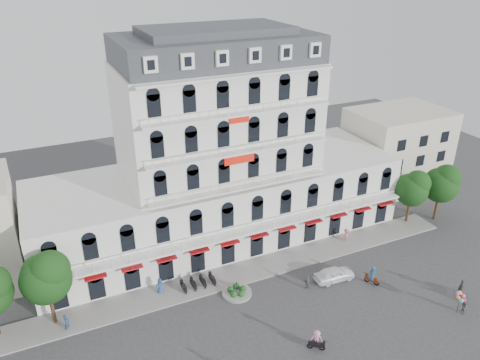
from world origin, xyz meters
name	(u,v)px	position (x,y,z in m)	size (l,w,h in m)	color
ground	(290,322)	(0.00, 0.00, 0.00)	(120.00, 120.00, 0.00)	#38383A
sidewalk	(250,270)	(0.00, 9.00, 0.08)	(53.00, 4.00, 0.16)	gray
main_building	(218,163)	(0.00, 18.00, 9.96)	(45.00, 15.00, 25.80)	silver
flank_building_east	(396,149)	(30.00, 20.00, 6.00)	(14.00, 10.00, 12.00)	beige
traffic_island	(237,292)	(-3.00, 6.00, 0.26)	(3.20, 3.20, 1.60)	gray
parked_scooter_row	(198,287)	(-6.35, 8.80, 0.00)	(4.40, 1.80, 1.10)	black
tree_west_inner	(46,276)	(-20.95, 9.48, 5.68)	(4.76, 4.76, 8.25)	#382314
tree_east_inner	(413,187)	(24.05, 9.98, 5.21)	(4.40, 4.37, 7.57)	#382314
tree_east_outer	(442,183)	(28.05, 8.98, 5.55)	(4.65, 4.65, 8.05)	#382314
parked_car	(334,274)	(7.79, 3.67, 0.79)	(1.86, 4.62, 1.57)	white
rider_east	(372,275)	(11.17, 1.40, 1.13)	(1.03, 1.55, 2.24)	maroon
rider_northeast	(461,288)	(18.23, -4.21, 1.05)	(1.37, 1.24, 2.14)	black
rider_center	(317,340)	(0.37, -4.11, 1.16)	(1.45, 1.17, 2.19)	black
pedestrian_left	(160,286)	(-10.36, 9.50, 0.94)	(0.92, 0.60, 1.88)	navy
pedestrian_mid	(307,282)	(4.29, 3.63, 0.82)	(0.96, 0.40, 1.63)	slate
pedestrian_right	(346,235)	(13.65, 9.50, 0.90)	(1.16, 0.67, 1.80)	#B8616C
pedestrian_far	(67,323)	(-20.00, 7.92, 0.92)	(0.67, 0.44, 1.84)	navy
balloon_vendor	(462,303)	(16.22, -6.10, 1.32)	(1.36, 1.26, 2.45)	slate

